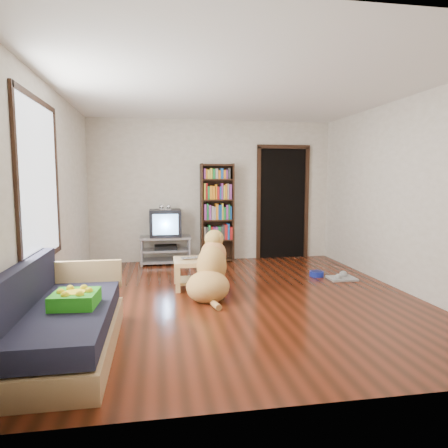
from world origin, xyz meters
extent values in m
plane|color=#541E0E|center=(0.00, 0.00, 0.00)|extent=(5.00, 5.00, 0.00)
plane|color=white|center=(0.00, 0.00, 2.60)|extent=(5.00, 5.00, 0.00)
plane|color=beige|center=(0.00, 2.50, 1.30)|extent=(4.50, 0.00, 4.50)
plane|color=beige|center=(0.00, -2.50, 1.30)|extent=(4.50, 0.00, 4.50)
plane|color=beige|center=(-2.25, 0.00, 1.30)|extent=(0.00, 5.00, 5.00)
plane|color=beige|center=(2.25, 0.00, 1.30)|extent=(0.00, 5.00, 5.00)
cube|color=green|center=(-1.75, -1.38, 0.48)|extent=(0.40, 0.40, 0.12)
imported|color=silver|center=(-0.54, 0.55, 0.41)|extent=(0.36, 0.25, 0.03)
cylinder|color=#162599|center=(1.42, 0.91, 0.04)|extent=(0.22, 0.22, 0.08)
cube|color=#A1A1A1|center=(1.72, 0.66, 0.01)|extent=(0.41, 0.33, 0.03)
cube|color=white|center=(-2.23, -0.50, 1.50)|extent=(0.02, 1.30, 1.60)
cube|color=black|center=(-2.23, -0.50, 2.32)|extent=(0.03, 1.42, 0.06)
cube|color=black|center=(-2.23, -0.50, 0.68)|extent=(0.03, 1.42, 0.06)
cube|color=black|center=(-2.23, -1.20, 1.50)|extent=(0.03, 0.06, 1.70)
cube|color=black|center=(-2.23, 0.20, 1.50)|extent=(0.03, 0.06, 1.70)
cube|color=black|center=(1.35, 2.48, 1.05)|extent=(0.90, 0.02, 2.10)
cube|color=black|center=(0.87, 2.47, 1.05)|extent=(0.07, 0.05, 2.14)
cube|color=black|center=(1.83, 2.47, 1.05)|extent=(0.07, 0.05, 2.14)
cube|color=black|center=(1.35, 2.47, 2.13)|extent=(1.03, 0.05, 0.07)
cube|color=#99999E|center=(-0.90, 2.25, 0.48)|extent=(0.90, 0.45, 0.04)
cube|color=#99999E|center=(-0.90, 2.25, 0.25)|extent=(0.86, 0.42, 0.03)
cube|color=#99999E|center=(-0.90, 2.25, 0.06)|extent=(0.90, 0.45, 0.04)
cylinder|color=#99999E|center=(-1.32, 2.05, 0.25)|extent=(0.04, 0.04, 0.50)
cylinder|color=#99999E|center=(-0.48, 2.05, 0.25)|extent=(0.04, 0.04, 0.50)
cylinder|color=#99999E|center=(-1.32, 2.45, 0.25)|extent=(0.04, 0.04, 0.50)
cylinder|color=#99999E|center=(-0.48, 2.45, 0.25)|extent=(0.04, 0.04, 0.50)
cube|color=black|center=(-0.90, 2.25, 0.30)|extent=(0.40, 0.30, 0.07)
cube|color=black|center=(-0.90, 2.25, 0.74)|extent=(0.55, 0.48, 0.48)
cube|color=black|center=(-0.90, 2.45, 0.74)|extent=(0.40, 0.14, 0.36)
cube|color=#8CBFF2|center=(-0.90, 2.00, 0.74)|extent=(0.44, 0.02, 0.36)
cube|color=silver|center=(-0.90, 2.20, 0.99)|extent=(0.20, 0.07, 0.02)
sphere|color=silver|center=(-0.96, 2.20, 1.04)|extent=(0.09, 0.09, 0.09)
sphere|color=silver|center=(-0.84, 2.20, 1.04)|extent=(0.09, 0.09, 0.09)
cube|color=black|center=(-0.23, 2.34, 0.90)|extent=(0.03, 0.30, 1.80)
cube|color=black|center=(0.34, 2.34, 0.90)|extent=(0.03, 0.30, 1.80)
cube|color=black|center=(0.05, 2.48, 0.90)|extent=(0.60, 0.02, 1.80)
cube|color=black|center=(0.05, 2.34, 0.03)|extent=(0.56, 0.28, 0.02)
cube|color=black|center=(0.05, 2.34, 0.40)|extent=(0.56, 0.28, 0.03)
cube|color=black|center=(0.05, 2.34, 0.77)|extent=(0.56, 0.28, 0.02)
cube|color=black|center=(0.05, 2.34, 1.14)|extent=(0.56, 0.28, 0.02)
cube|color=black|center=(0.05, 2.34, 1.51)|extent=(0.56, 0.28, 0.02)
cube|color=black|center=(0.05, 2.34, 1.77)|extent=(0.56, 0.28, 0.02)
cube|color=tan|center=(-1.83, -1.40, 0.11)|extent=(0.80, 1.80, 0.22)
cube|color=#1E1E2D|center=(-1.83, -1.40, 0.33)|extent=(0.74, 1.74, 0.18)
cube|color=#1E1E2D|center=(-2.17, -1.40, 0.60)|extent=(0.12, 1.74, 0.40)
cube|color=tan|center=(-1.83, -0.54, 0.50)|extent=(0.80, 0.06, 0.30)
cube|color=#DABE6F|center=(-0.54, 0.58, 0.37)|extent=(0.55, 0.55, 0.06)
cube|color=tan|center=(-0.54, 0.58, 0.10)|extent=(0.45, 0.45, 0.03)
cube|color=tan|center=(-0.78, 0.35, 0.17)|extent=(0.06, 0.06, 0.34)
cube|color=tan|center=(-0.31, 0.35, 0.17)|extent=(0.06, 0.06, 0.34)
cube|color=tan|center=(-0.78, 0.82, 0.17)|extent=(0.06, 0.06, 0.34)
cube|color=tan|center=(-0.31, 0.82, 0.17)|extent=(0.06, 0.06, 0.34)
ellipsoid|color=tan|center=(-0.42, -0.04, 0.17)|extent=(0.72, 0.75, 0.41)
ellipsoid|color=#B77A46|center=(-0.35, 0.17, 0.39)|extent=(0.52, 0.54, 0.54)
ellipsoid|color=tan|center=(-0.31, 0.27, 0.52)|extent=(0.43, 0.41, 0.38)
ellipsoid|color=#B38445|center=(-0.29, 0.33, 0.73)|extent=(0.33, 0.34, 0.24)
ellipsoid|color=#C4874B|center=(-0.24, 0.45, 0.70)|extent=(0.17, 0.23, 0.10)
sphere|color=black|center=(-0.21, 0.54, 0.70)|extent=(0.05, 0.05, 0.05)
ellipsoid|color=gold|center=(-0.39, 0.32, 0.72)|extent=(0.08, 0.10, 0.16)
ellipsoid|color=tan|center=(-0.21, 0.26, 0.72)|extent=(0.08, 0.10, 0.16)
cylinder|color=#BE8A49|center=(-0.35, 0.40, 0.22)|extent=(0.13, 0.15, 0.44)
cylinder|color=tan|center=(-0.19, 0.34, 0.22)|extent=(0.13, 0.15, 0.44)
sphere|color=#B88F47|center=(-0.33, 0.45, 0.02)|extent=(0.11, 0.11, 0.11)
sphere|color=tan|center=(-0.17, 0.39, 0.02)|extent=(0.11, 0.11, 0.11)
cylinder|color=#BC8D48|center=(-0.38, -0.31, 0.03)|extent=(0.14, 0.39, 0.09)
camera|label=1|loc=(-1.03, -4.91, 1.51)|focal=32.00mm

